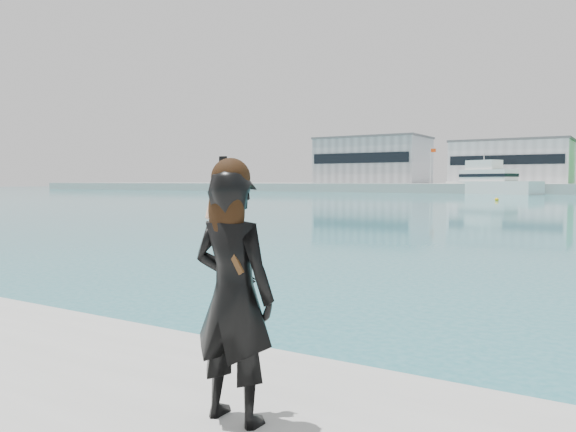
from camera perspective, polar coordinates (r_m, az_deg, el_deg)
name	(u,v)px	position (r m, az deg, el deg)	size (l,w,h in m)	color
warehouse_grey_left	(373,160)	(143.25, 8.60, 5.62)	(26.52, 16.36, 11.50)	gray
warehouse_white	(512,162)	(133.66, 21.76, 5.13)	(24.48, 15.35, 9.50)	silver
flagpole_left	(431,163)	(130.69, 14.31, 5.22)	(1.28, 0.16, 8.00)	silver
motor_yacht	(490,181)	(116.85, 19.85, 3.32)	(19.15, 12.29, 8.70)	silver
buoy_far	(497,201)	(75.24, 20.44, 1.45)	(0.50, 0.50, 0.50)	yellow
woman	(233,288)	(3.83, -5.63, -7.27)	(0.63, 0.41, 1.81)	black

